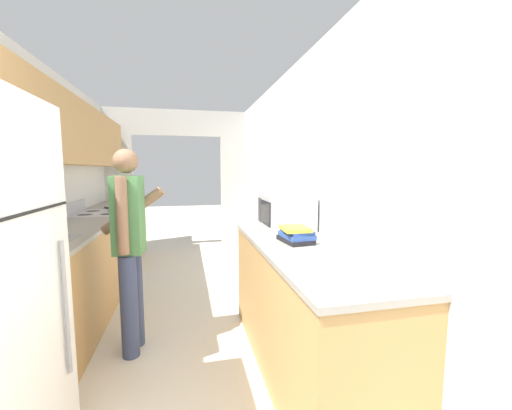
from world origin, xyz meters
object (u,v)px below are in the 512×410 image
at_px(range_oven, 102,249).
at_px(microwave, 286,211).
at_px(person, 130,246).
at_px(knife, 107,208).
at_px(book_stack, 296,235).

distance_m(range_oven, microwave, 2.49).
distance_m(person, knife, 2.15).
height_order(range_oven, knife, range_oven).
distance_m(range_oven, person, 1.75).
bearing_deg(person, microwave, -78.99).
relative_size(range_oven, person, 0.66).
relative_size(person, book_stack, 5.32).
xyz_separation_m(person, book_stack, (1.21, -0.44, 0.12)).
relative_size(book_stack, knife, 1.07).
bearing_deg(range_oven, person, -69.47).
height_order(book_stack, knife, book_stack).
xyz_separation_m(microwave, book_stack, (-0.10, -0.55, -0.10)).
xyz_separation_m(person, knife, (-0.62, 2.06, 0.07)).
relative_size(range_oven, knife, 3.77).
bearing_deg(range_oven, microwave, -37.84).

